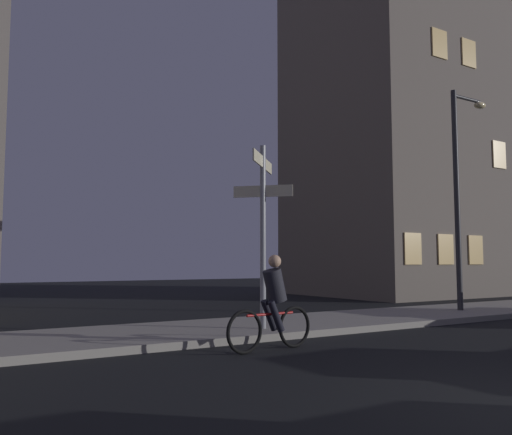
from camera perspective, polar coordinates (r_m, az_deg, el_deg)
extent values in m
cube|color=gray|center=(11.50, -2.78, -11.88)|extent=(40.00, 3.06, 0.14)
cylinder|color=gray|center=(10.98, 0.75, -1.97)|extent=(0.12, 0.12, 3.78)
cube|color=beige|center=(11.16, 0.74, 5.95)|extent=(1.25, 1.25, 0.24)
cube|color=beige|center=(11.06, 0.74, 2.84)|extent=(0.91, 0.91, 0.24)
cylinder|color=#2D2D30|center=(16.32, 20.74, 1.93)|extent=(0.16, 0.16, 6.35)
cylinder|color=#2D2D30|center=(17.40, 21.68, 11.73)|extent=(1.22, 0.10, 0.10)
ellipsoid|color=#F9E099|center=(17.86, 22.87, 11.02)|extent=(0.44, 0.28, 0.20)
torus|color=black|center=(8.80, -1.24, -12.14)|extent=(0.72, 0.14, 0.72)
torus|color=black|center=(9.50, 4.14, -11.59)|extent=(0.72, 0.14, 0.72)
cylinder|color=red|center=(9.11, 1.55, -10.31)|extent=(1.00, 0.16, 0.04)
cylinder|color=#26262D|center=(9.15, 2.03, -7.31)|extent=(0.49, 0.37, 0.61)
sphere|color=tan|center=(9.14, 2.02, -4.71)|extent=(0.22, 0.22, 0.22)
cylinder|color=black|center=(9.08, 2.17, -10.52)|extent=(0.35, 0.16, 0.55)
cylinder|color=black|center=(9.22, 1.43, -10.44)|extent=(0.35, 0.16, 0.55)
cube|color=#6B6056|center=(27.61, 15.29, 13.13)|extent=(9.42, 7.59, 19.84)
cube|color=#F2C672|center=(20.93, 16.46, -3.22)|extent=(0.90, 0.06, 1.20)
cube|color=#F2C672|center=(22.38, 19.67, -3.23)|extent=(0.90, 0.06, 1.20)
cube|color=#F2C672|center=(23.88, 22.48, -3.23)|extent=(0.90, 0.06, 1.20)
cube|color=#F2C672|center=(25.87, 24.62, 6.14)|extent=(0.90, 0.06, 1.20)
cube|color=#F2C672|center=(24.09, 19.07, 17.21)|extent=(0.90, 0.06, 1.20)
cube|color=#F2C672|center=(25.50, 21.85, 16.04)|extent=(0.90, 0.06, 1.20)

